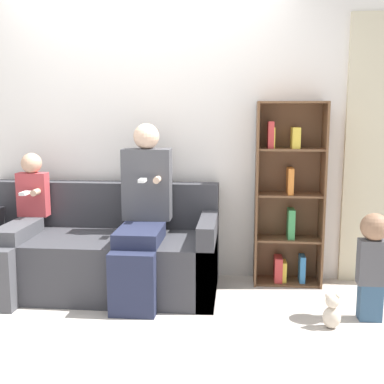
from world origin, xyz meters
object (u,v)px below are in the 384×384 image
object	(u,v)px
child_seated	(19,225)
teddy_bear	(332,312)
toddler_standing	(372,259)
bookshelf	(288,197)
adult_seated	(143,209)
couch	(96,254)

from	to	relation	value
child_seated	teddy_bear	world-z (taller)	child_seated
child_seated	toddler_standing	world-z (taller)	child_seated
bookshelf	teddy_bear	bearing A→B (deg)	-76.12
adult_seated	teddy_bear	size ratio (longest dim) A/B	5.50
toddler_standing	bookshelf	world-z (taller)	bookshelf
couch	teddy_bear	bearing A→B (deg)	-17.97
adult_seated	child_seated	xyz separation A→B (m)	(-0.98, -0.06, -0.14)
adult_seated	teddy_bear	world-z (taller)	adult_seated
teddy_bear	adult_seated	bearing A→B (deg)	160.45
adult_seated	child_seated	size ratio (longest dim) A/B	1.22
adult_seated	toddler_standing	world-z (taller)	adult_seated
bookshelf	teddy_bear	size ratio (longest dim) A/B	6.21
couch	teddy_bear	size ratio (longest dim) A/B	8.06
bookshelf	toddler_standing	bearing A→B (deg)	-54.93
teddy_bear	bookshelf	bearing A→B (deg)	103.88
couch	teddy_bear	xyz separation A→B (m)	(1.79, -0.58, -0.18)
couch	bookshelf	size ratio (longest dim) A/B	1.30
teddy_bear	toddler_standing	bearing A→B (deg)	30.02
couch	toddler_standing	distance (m)	2.12
bookshelf	teddy_bear	xyz separation A→B (m)	(0.22, -0.89, -0.62)
adult_seated	bookshelf	size ratio (longest dim) A/B	0.89
couch	child_seated	world-z (taller)	child_seated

